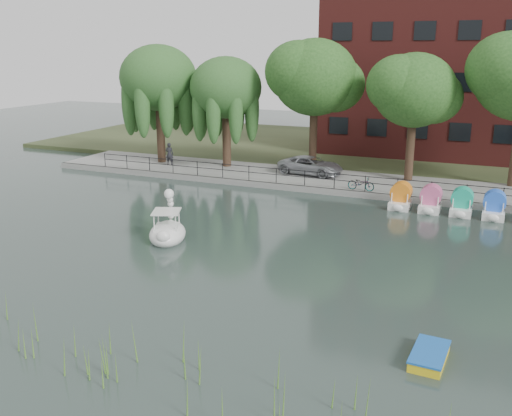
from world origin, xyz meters
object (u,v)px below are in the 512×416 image
Objects in this scene: minivan at (311,164)px; swan_boat at (168,230)px; yellow_rowboat at (429,355)px; pedestrian at (169,152)px; bicycle at (361,183)px.

minivan is 15.58m from swan_boat.
pedestrian is at bearing 139.64° from yellow_rowboat.
yellow_rowboat is at bearing 127.83° from pedestrian.
bicycle is 0.53× the size of swan_boat.
bicycle is 0.88× the size of yellow_rowboat.
swan_boat is (-6.75, -12.12, -0.38)m from bicycle.
bicycle is (4.40, -3.27, -0.23)m from minivan.
minivan reaches higher than bicycle.
pedestrian is at bearing 85.98° from bicycle.
swan_boat reaches higher than minivan.
swan_boat is at bearing 155.07° from bicycle.
yellow_rowboat is at bearing -156.72° from bicycle.
swan_boat is 1.65× the size of yellow_rowboat.
pedestrian reaches higher than yellow_rowboat.
pedestrian is at bearing 98.52° from swan_boat.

